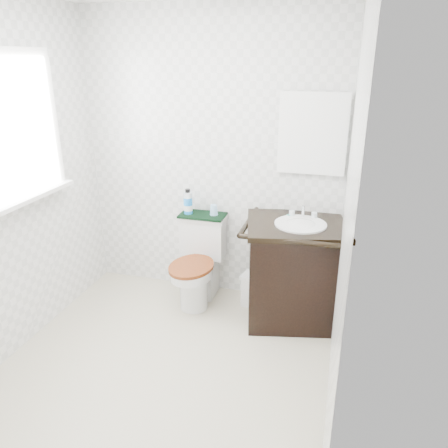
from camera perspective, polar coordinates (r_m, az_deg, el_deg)
The scene contains 13 objects.
floor at distance 3.17m, azimuth -8.15°, elevation -18.35°, with size 2.40×2.40×0.00m, color beige.
wall_back at distance 3.67m, azimuth -1.66°, elevation 8.42°, with size 2.40×2.40×0.00m, color silver.
wall_front at distance 1.67m, azimuth -26.99°, elevation -10.00°, with size 2.40×2.40×0.00m, color silver.
wall_right at distance 2.36m, azimuth 15.60°, elevation 0.45°, with size 2.40×2.40×0.00m, color silver.
window at distance 3.29m, azimuth -25.51°, elevation 11.20°, with size 0.02×0.70×0.90m, color white.
mirror at distance 3.45m, azimuth 11.50°, elevation 11.45°, with size 0.50×0.02×0.60m, color silver.
toilet at distance 3.77m, azimuth -3.28°, elevation -5.39°, with size 0.40×0.62×0.73m.
vanity at distance 3.50m, azimuth 9.15°, elevation -5.80°, with size 0.86×0.78×0.92m.
trash_bin at distance 3.75m, azimuth 3.91°, elevation -8.59°, with size 0.23×0.20×0.29m.
towel at distance 3.71m, azimuth -2.82°, elevation 1.15°, with size 0.39×0.22×0.02m, color black.
mouthwash_bottle at distance 3.70m, azimuth -4.73°, elevation 2.83°, with size 0.07×0.07×0.22m.
cup at distance 3.68m, azimuth -1.34°, elevation 1.86°, with size 0.07×0.07×0.09m, color #89BAE1.
soap_bar at distance 3.48m, azimuth 8.68°, elevation 1.14°, with size 0.07×0.05×0.02m, color #18756C.
Camera 1 is at (1.06, -2.22, 2.00)m, focal length 35.00 mm.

